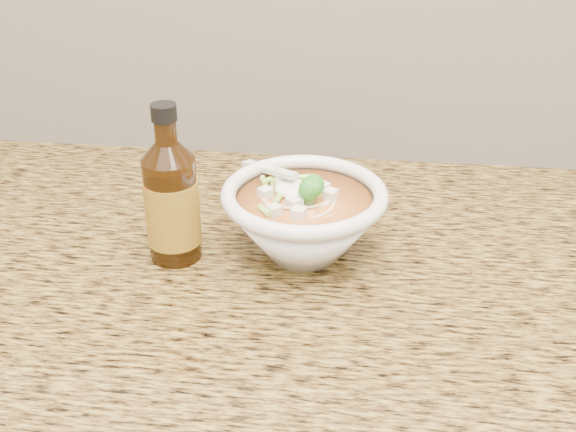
# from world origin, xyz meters

# --- Properties ---
(counter_slab) EXTENTS (4.00, 0.68, 0.04)m
(counter_slab) POSITION_xyz_m (0.00, 1.68, 0.88)
(counter_slab) COLOR olive
(counter_slab) RESTS_ON cabinet
(soup_bowl) EXTENTS (0.20, 0.20, 0.11)m
(soup_bowl) POSITION_xyz_m (-0.10, 1.69, 0.95)
(soup_bowl) COLOR white
(soup_bowl) RESTS_ON counter_slab
(hot_sauce_bottle) EXTENTS (0.07, 0.07, 0.20)m
(hot_sauce_bottle) POSITION_xyz_m (-0.25, 1.66, 0.98)
(hot_sauce_bottle) COLOR #3F2108
(hot_sauce_bottle) RESTS_ON counter_slab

